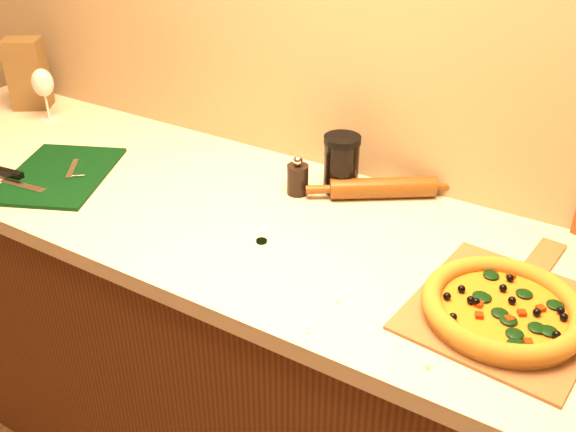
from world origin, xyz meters
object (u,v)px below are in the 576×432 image
at_px(pizza, 503,308).
at_px(cutting_board, 58,175).
at_px(wine_glass, 43,84).
at_px(dark_jar, 341,164).
at_px(pizza_peel, 507,308).
at_px(pepper_grinder, 298,178).
at_px(rolling_pin, 383,188).

bearing_deg(pizza, cutting_board, -178.44).
bearing_deg(pizza, wine_glass, 171.31).
bearing_deg(dark_jar, pizza_peel, -27.74).
distance_m(pepper_grinder, rolling_pin, 0.21).
bearing_deg(pepper_grinder, pizza, -21.18).
xyz_separation_m(rolling_pin, wine_glass, (-1.12, -0.09, 0.09)).
xyz_separation_m(pizza_peel, dark_jar, (-0.50, 0.26, 0.07)).
relative_size(cutting_board, rolling_pin, 1.28).
height_order(pizza_peel, rolling_pin, rolling_pin).
xyz_separation_m(pizza_peel, pepper_grinder, (-0.58, 0.19, 0.04)).
distance_m(pizza_peel, rolling_pin, 0.48).
height_order(cutting_board, wine_glass, wine_glass).
height_order(cutting_board, rolling_pin, rolling_pin).
xyz_separation_m(pizza_peel, cutting_board, (-1.17, -0.07, 0.00)).
xyz_separation_m(wine_glass, dark_jar, (1.01, 0.06, -0.04)).
bearing_deg(rolling_pin, wine_glass, -175.60).
bearing_deg(rolling_pin, pepper_grinder, -154.27).
distance_m(pepper_grinder, dark_jar, 0.12).
height_order(cutting_board, pepper_grinder, pepper_grinder).
height_order(cutting_board, dark_jar, dark_jar).
xyz_separation_m(pizza, pepper_grinder, (-0.58, 0.22, 0.02)).
bearing_deg(pizza_peel, wine_glass, 178.10).
distance_m(cutting_board, rolling_pin, 0.86).
height_order(pizza_peel, pizza, pizza).
height_order(pizza_peel, pepper_grinder, pepper_grinder).
bearing_deg(pizza_peel, pepper_grinder, 167.38).
bearing_deg(wine_glass, rolling_pin, 4.40).
distance_m(pizza, pepper_grinder, 0.62).
distance_m(cutting_board, wine_glass, 0.44).
xyz_separation_m(rolling_pin, dark_jar, (-0.11, -0.02, 0.05)).
height_order(pepper_grinder, rolling_pin, pepper_grinder).
distance_m(cutting_board, pepper_grinder, 0.65).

